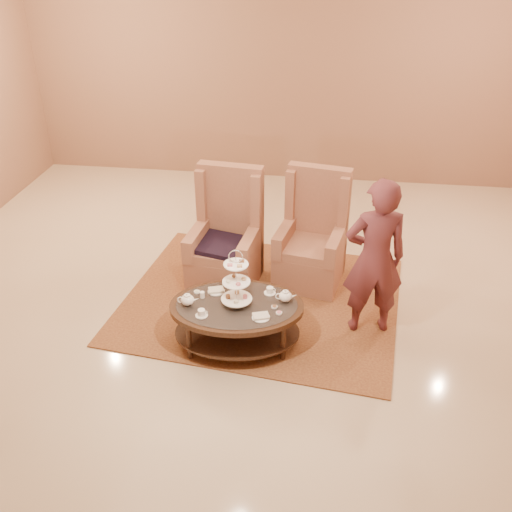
# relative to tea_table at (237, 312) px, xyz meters

# --- Properties ---
(ground) EXTENTS (8.00, 8.00, 0.00)m
(ground) POSITION_rel_tea_table_xyz_m (0.11, 0.32, -0.39)
(ground) COLOR beige
(ground) RESTS_ON ground
(ceiling) EXTENTS (8.00, 8.00, 0.02)m
(ceiling) POSITION_rel_tea_table_xyz_m (0.11, 0.32, -0.39)
(ceiling) COLOR silver
(ceiling) RESTS_ON ground
(wall_back) EXTENTS (8.00, 0.04, 3.50)m
(wall_back) POSITION_rel_tea_table_xyz_m (0.11, 4.32, 1.36)
(wall_back) COLOR #996C53
(wall_back) RESTS_ON ground
(rug) EXTENTS (3.17, 2.74, 0.02)m
(rug) POSITION_rel_tea_table_xyz_m (0.14, 0.78, -0.38)
(rug) COLOR #996636
(rug) RESTS_ON ground
(tea_table) EXTENTS (1.36, 1.02, 1.06)m
(tea_table) POSITION_rel_tea_table_xyz_m (0.00, 0.00, 0.00)
(tea_table) COLOR black
(tea_table) RESTS_ON ground
(armchair_left) EXTENTS (0.80, 0.82, 1.34)m
(armchair_left) POSITION_rel_tea_table_xyz_m (-0.30, 1.12, 0.07)
(armchair_left) COLOR #A6694E
(armchair_left) RESTS_ON ground
(armchair_right) EXTENTS (0.82, 0.84, 1.30)m
(armchair_right) POSITION_rel_tea_table_xyz_m (0.64, 1.31, 0.05)
(armchair_right) COLOR #A6694E
(armchair_right) RESTS_ON ground
(person) EXTENTS (0.66, 0.49, 1.64)m
(person) POSITION_rel_tea_table_xyz_m (1.26, 0.43, 0.43)
(person) COLOR #5B272C
(person) RESTS_ON ground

